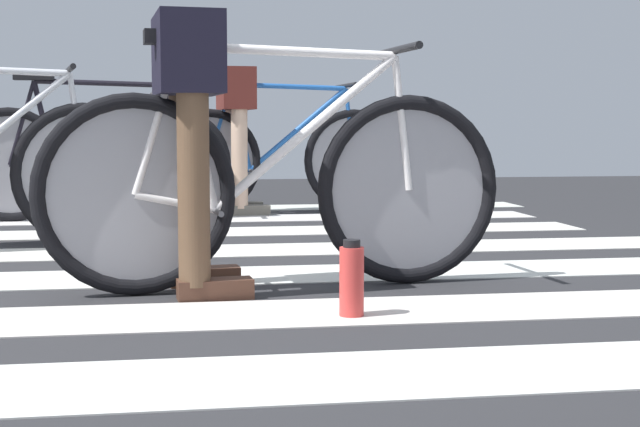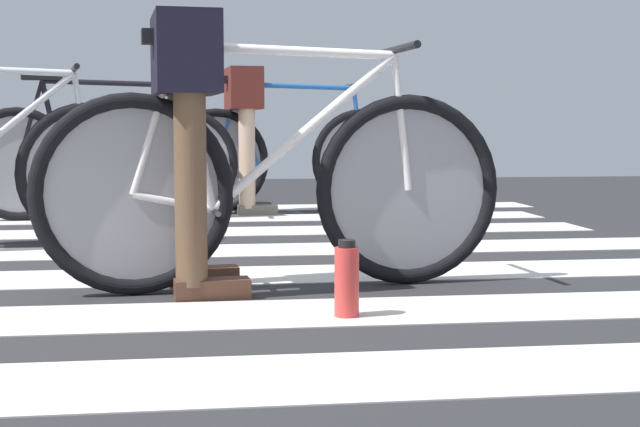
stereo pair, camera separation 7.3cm
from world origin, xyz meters
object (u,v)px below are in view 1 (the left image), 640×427
Objects in this scene: bicycle_3_of_4 at (93,160)px; cyclist_4_of_4 at (237,120)px; bicycle_4_of_4 at (282,157)px; bicycle_1_of_4 at (276,185)px; cyclist_1_of_4 at (190,114)px; water_bottle at (352,280)px.

cyclist_4_of_4 is at bearing 17.28° from bicycle_3_of_4.
bicycle_3_of_4 is 1.29m from bicycle_4_of_4.
cyclist_1_of_4 reaches higher than bicycle_1_of_4.
cyclist_4_of_4 is (-0.31, -0.03, 0.26)m from bicycle_4_of_4.
cyclist_1_of_4 is at bearing -101.56° from cyclist_4_of_4.
cyclist_4_of_4 is at bearing -180.00° from bicycle_4_of_4.
cyclist_1_of_4 reaches higher than bicycle_4_of_4.
water_bottle is (-0.17, -3.51, -0.27)m from bicycle_4_of_4.
cyclist_4_of_4 reaches higher than water_bottle.
cyclist_4_of_4 reaches higher than bicycle_3_of_4.
cyclist_4_of_4 is (0.04, 2.95, 0.26)m from bicycle_1_of_4.
bicycle_4_of_4 is 1.75× the size of cyclist_4_of_4.
bicycle_1_of_4 is at bearing -0.00° from cyclist_1_of_4.
water_bottle is at bearing -92.52° from cyclist_4_of_4.
bicycle_3_of_4 is 1.01m from cyclist_4_of_4.
bicycle_1_of_4 is at bearing 108.99° from water_bottle.
cyclist_4_of_4 is at bearing 77.55° from cyclist_1_of_4.
cyclist_1_of_4 is 4.03× the size of water_bottle.
bicycle_1_of_4 is 7.07× the size of water_bottle.
bicycle_3_of_4 reaches higher than water_bottle.
cyclist_4_of_4 is 4.04× the size of water_bottle.
cyclist_1_of_4 is at bearing 134.53° from water_bottle.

